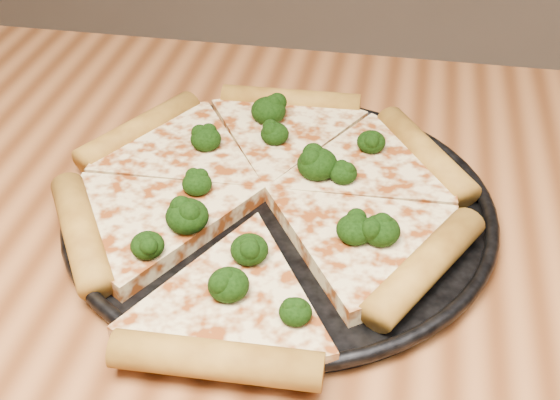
# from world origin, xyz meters

# --- Properties ---
(pizza_pan) EXTENTS (0.35, 0.35, 0.02)m
(pizza_pan) POSITION_xyz_m (0.00, 0.14, 0.76)
(pizza_pan) COLOR black
(pizza_pan) RESTS_ON dining_table
(pizza) EXTENTS (0.35, 0.36, 0.03)m
(pizza) POSITION_xyz_m (-0.01, 0.14, 0.77)
(pizza) COLOR beige
(pizza) RESTS_ON pizza_pan
(broccoli_florets) EXTENTS (0.19, 0.28, 0.03)m
(broccoli_florets) POSITION_xyz_m (-0.00, 0.14, 0.78)
(broccoli_florets) COLOR black
(broccoli_florets) RESTS_ON pizza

